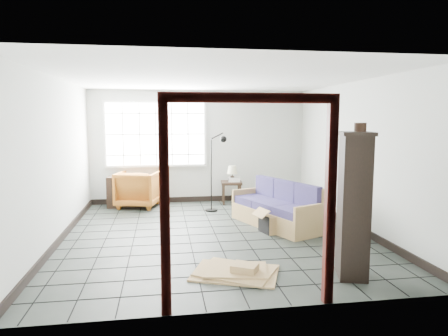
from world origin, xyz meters
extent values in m
plane|color=black|center=(0.00, 0.00, 0.00)|extent=(5.50, 5.50, 0.00)
cube|color=#B7BAB2|center=(0.00, 2.75, 1.30)|extent=(5.00, 0.02, 2.60)
cube|color=#B7BAB2|center=(0.00, -2.75, 1.30)|extent=(5.00, 0.02, 2.60)
cube|color=#B7BAB2|center=(-2.50, 0.00, 1.30)|extent=(0.02, 5.50, 2.60)
cube|color=#B7BAB2|center=(2.50, 0.00, 1.30)|extent=(0.02, 5.50, 2.60)
cube|color=white|center=(0.00, 0.00, 2.60)|extent=(5.00, 5.50, 0.02)
cube|color=black|center=(0.00, 2.73, 0.06)|extent=(4.95, 0.03, 0.12)
cube|color=black|center=(-2.48, 0.00, 0.06)|extent=(0.03, 5.45, 0.12)
cube|color=black|center=(2.48, 0.00, 0.06)|extent=(0.03, 5.45, 0.12)
cube|color=silver|center=(-1.00, 2.71, 1.60)|extent=(2.32, 0.06, 1.52)
cube|color=white|center=(-1.00, 2.67, 1.60)|extent=(2.20, 0.02, 1.40)
cube|color=#3E120E|center=(-0.85, -2.70, 1.05)|extent=(0.10, 0.08, 2.10)
cube|color=#3E120E|center=(0.85, -2.70, 1.05)|extent=(0.10, 0.08, 2.10)
cube|color=#3E120E|center=(0.00, -2.70, 2.15)|extent=(1.80, 0.08, 0.10)
cube|color=olive|center=(1.16, 0.34, 0.16)|extent=(1.32, 1.88, 0.31)
cube|color=olive|center=(1.50, -0.49, 0.28)|extent=(0.67, 0.32, 0.56)
cube|color=olive|center=(0.81, 1.17, 0.28)|extent=(0.67, 0.32, 0.56)
cube|color=olive|center=(1.45, 0.46, 0.48)|extent=(0.74, 1.64, 0.61)
cube|color=#201A41|center=(1.36, -0.20, 0.38)|extent=(0.80, 0.76, 0.14)
cube|color=#201A41|center=(1.60, -0.10, 0.59)|extent=(0.33, 0.56, 0.45)
cube|color=#201A41|center=(1.14, 0.33, 0.38)|extent=(0.80, 0.76, 0.14)
cube|color=#201A41|center=(1.37, 0.43, 0.59)|extent=(0.33, 0.56, 0.45)
cube|color=#201A41|center=(0.92, 0.86, 0.38)|extent=(0.80, 0.76, 0.14)
cube|color=#201A41|center=(1.15, 0.96, 0.59)|extent=(0.33, 0.56, 0.45)
imported|color=#965115|center=(-1.40, 2.38, 0.44)|extent=(1.03, 0.99, 0.88)
cube|color=black|center=(0.70, 2.40, 0.48)|extent=(0.51, 0.51, 0.06)
cube|color=black|center=(0.49, 2.23, 0.23)|extent=(0.05, 0.05, 0.46)
cube|color=black|center=(0.86, 2.20, 0.23)|extent=(0.05, 0.05, 0.46)
cube|color=black|center=(0.53, 2.60, 0.23)|extent=(0.05, 0.05, 0.46)
cube|color=black|center=(0.90, 2.57, 0.23)|extent=(0.05, 0.05, 0.46)
cylinder|color=black|center=(0.72, 2.40, 0.58)|extent=(0.10, 0.10, 0.13)
cylinder|color=black|center=(0.72, 2.40, 0.69)|extent=(0.02, 0.02, 0.09)
cone|color=beige|center=(0.72, 2.40, 0.79)|extent=(0.27, 0.27, 0.18)
cube|color=silver|center=(0.77, 2.40, 0.56)|extent=(0.30, 0.25, 0.09)
cylinder|color=black|center=(0.64, 2.42, 0.56)|extent=(0.03, 0.06, 0.06)
cylinder|color=black|center=(0.15, 1.71, 0.01)|extent=(0.30, 0.30, 0.03)
cylinder|color=black|center=(0.15, 1.71, 0.79)|extent=(0.03, 0.03, 1.54)
cylinder|color=black|center=(0.27, 1.69, 1.59)|extent=(0.26, 0.07, 0.14)
sphere|color=black|center=(0.40, 1.66, 1.53)|extent=(0.16, 0.16, 0.14)
cube|color=black|center=(-1.64, 2.40, 0.34)|extent=(0.89, 0.37, 0.68)
cube|color=black|center=(-1.64, 2.40, 0.35)|extent=(0.83, 0.32, 0.03)
cube|color=black|center=(1.43, -2.08, 0.89)|extent=(0.44, 0.52, 1.77)
cube|color=black|center=(1.43, -2.08, 1.77)|extent=(0.50, 0.57, 0.04)
cylinder|color=black|center=(1.50, -2.04, 1.85)|extent=(0.19, 0.19, 0.11)
cube|color=#A2834E|center=(1.05, -0.02, 0.01)|extent=(0.54, 0.47, 0.02)
cube|color=black|center=(0.83, -0.08, 0.15)|extent=(0.12, 0.35, 0.31)
cube|color=#A2834E|center=(1.27, 0.05, 0.15)|extent=(0.12, 0.35, 0.31)
cube|color=#A2834E|center=(1.10, -0.19, 0.15)|extent=(0.44, 0.14, 0.31)
cube|color=#A2834E|center=(1.00, 0.16, 0.15)|extent=(0.44, 0.14, 0.31)
cube|color=#A2834E|center=(0.77, -0.10, 0.36)|extent=(0.26, 0.40, 0.13)
cube|color=#A2834E|center=(1.33, 0.06, 0.36)|extent=(0.26, 0.40, 0.13)
cube|color=#A2834E|center=(0.02, -1.78, 0.01)|extent=(1.25, 1.07, 0.02)
cube|color=#A2834E|center=(0.02, -1.78, 0.03)|extent=(1.14, 1.07, 0.02)
cube|color=#A2834E|center=(0.02, -1.78, 0.05)|extent=(0.89, 0.72, 0.02)
cube|color=#A2834E|center=(0.12, -1.88, 0.11)|extent=(0.39, 0.37, 0.09)
camera|label=1|loc=(-0.86, -6.54, 1.95)|focal=32.00mm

